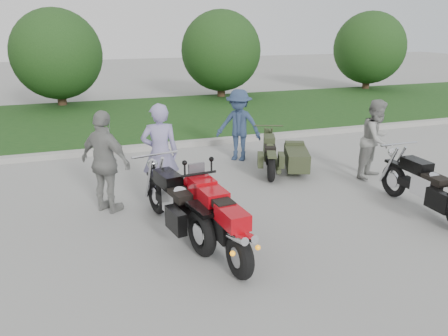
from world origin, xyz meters
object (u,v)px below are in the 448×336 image
object	(u,v)px
cruiser_left	(180,207)
cruiser_sidecar	(285,157)
cruiser_right	(430,190)
person_grey	(376,139)
person_denim	(239,125)
sportbike_red	(218,218)
person_stripe	(160,154)
person_back	(106,162)

from	to	relation	value
cruiser_left	cruiser_sidecar	distance (m)	3.88
cruiser_left	cruiser_right	world-z (taller)	cruiser_left
person_grey	person_denim	distance (m)	3.32
cruiser_left	cruiser_right	distance (m)	4.56
sportbike_red	person_grey	bearing A→B (deg)	20.61
cruiser_sidecar	person_stripe	distance (m)	3.26
cruiser_left	person_grey	size ratio (longest dim) A/B	1.40
person_stripe	person_denim	world-z (taller)	person_stripe
person_denim	sportbike_red	bearing A→B (deg)	-76.00
cruiser_left	person_grey	xyz separation A→B (m)	(4.87, 1.37, 0.40)
cruiser_left	person_grey	distance (m)	5.08
cruiser_right	person_grey	size ratio (longest dim) A/B	1.37
cruiser_left	person_grey	bearing A→B (deg)	4.81
person_denim	cruiser_right	bearing A→B (deg)	-26.12
sportbike_red	person_back	bearing A→B (deg)	116.68
person_stripe	person_denim	size ratio (longest dim) A/B	1.08
cruiser_sidecar	person_denim	size ratio (longest dim) A/B	1.09
cruiser_right	person_grey	xyz separation A→B (m)	(0.37, 2.10, 0.41)
person_grey	person_back	bearing A→B (deg)	152.05
person_stripe	cruiser_sidecar	bearing A→B (deg)	-157.77
cruiser_sidecar	person_back	xyz separation A→B (m)	(-4.14, -0.92, 0.58)
cruiser_sidecar	person_grey	world-z (taller)	person_grey
cruiser_right	cruiser_left	bearing A→B (deg)	171.56
cruiser_sidecar	person_grey	bearing A→B (deg)	-6.71
cruiser_right	cruiser_sidecar	bearing A→B (deg)	115.26
cruiser_sidecar	cruiser_right	bearing A→B (deg)	-43.87
sportbike_red	cruiser_sidecar	bearing A→B (deg)	43.56
cruiser_sidecar	person_back	distance (m)	4.29
sportbike_red	person_denim	size ratio (longest dim) A/B	1.19
person_denim	person_back	size ratio (longest dim) A/B	0.95
cruiser_right	cruiser_sidecar	xyz separation A→B (m)	(-1.39, 3.05, -0.11)
cruiser_left	person_denim	distance (m)	4.40
cruiser_sidecar	person_denim	xyz separation A→B (m)	(-0.68, 1.32, 0.53)
sportbike_red	cruiser_right	xyz separation A→B (m)	(4.11, 0.12, -0.12)
cruiser_sidecar	person_stripe	bearing A→B (deg)	-144.42
cruiser_left	person_stripe	bearing A→B (deg)	78.89
person_stripe	person_grey	distance (m)	4.87
person_back	cruiser_left	bearing A→B (deg)	174.84
cruiser_left	cruiser_sidecar	world-z (taller)	cruiser_left
person_stripe	person_grey	size ratio (longest dim) A/B	1.09
sportbike_red	person_back	size ratio (longest dim) A/B	1.13
person_denim	person_back	world-z (taller)	person_back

